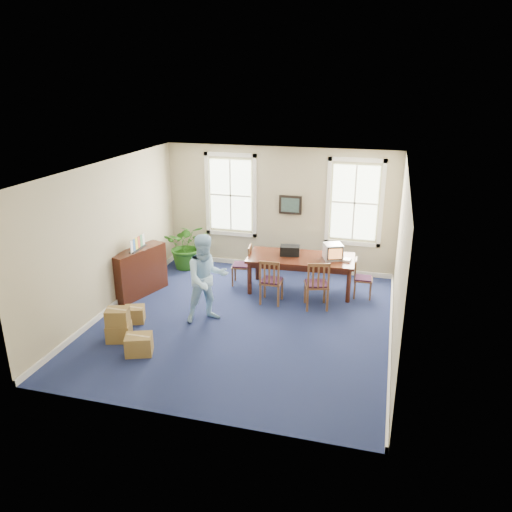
% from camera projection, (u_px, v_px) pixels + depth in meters
% --- Properties ---
extents(floor, '(6.50, 6.50, 0.00)m').
position_uv_depth(floor, '(244.00, 321.00, 10.43)').
color(floor, navy).
rests_on(floor, ground).
extents(ceiling, '(6.50, 6.50, 0.00)m').
position_uv_depth(ceiling, '(242.00, 168.00, 9.35)').
color(ceiling, white).
rests_on(ceiling, ground).
extents(wall_back, '(6.50, 0.00, 6.50)m').
position_uv_depth(wall_back, '(279.00, 209.00, 12.84)').
color(wall_back, tan).
rests_on(wall_back, ground).
extents(wall_front, '(6.50, 0.00, 6.50)m').
position_uv_depth(wall_front, '(177.00, 322.00, 6.93)').
color(wall_front, tan).
rests_on(wall_front, ground).
extents(wall_left, '(0.00, 6.50, 6.50)m').
position_uv_depth(wall_left, '(109.00, 237.00, 10.63)').
color(wall_left, tan).
rests_on(wall_left, ground).
extents(wall_right, '(0.00, 6.50, 6.50)m').
position_uv_depth(wall_right, '(400.00, 263.00, 9.15)').
color(wall_right, tan).
rests_on(wall_right, ground).
extents(baseboard_back, '(6.00, 0.04, 0.12)m').
position_uv_depth(baseboard_back, '(278.00, 266.00, 13.33)').
color(baseboard_back, white).
rests_on(baseboard_back, ground).
extents(baseboard_left, '(0.04, 6.50, 0.12)m').
position_uv_depth(baseboard_left, '(117.00, 303.00, 11.14)').
color(baseboard_left, white).
rests_on(baseboard_left, ground).
extents(baseboard_right, '(0.04, 6.50, 0.12)m').
position_uv_depth(baseboard_right, '(390.00, 337.00, 9.67)').
color(baseboard_right, white).
rests_on(baseboard_right, ground).
extents(window_left, '(1.40, 0.12, 2.20)m').
position_uv_depth(window_left, '(231.00, 195.00, 13.04)').
color(window_left, white).
rests_on(window_left, ground).
extents(window_right, '(1.40, 0.12, 2.20)m').
position_uv_depth(window_right, '(355.00, 203.00, 12.25)').
color(window_right, white).
rests_on(window_right, ground).
extents(wall_picture, '(0.58, 0.06, 0.48)m').
position_uv_depth(wall_picture, '(290.00, 205.00, 12.67)').
color(wall_picture, black).
rests_on(wall_picture, ground).
extents(conference_table, '(2.54, 1.28, 0.84)m').
position_uv_depth(conference_table, '(300.00, 274.00, 11.82)').
color(conference_table, '#3D190E').
rests_on(conference_table, ground).
extents(crt_tv, '(0.54, 0.56, 0.36)m').
position_uv_depth(crt_tv, '(333.00, 251.00, 11.49)').
color(crt_tv, '#B7B7BC').
rests_on(crt_tv, conference_table).
extents(game_console, '(0.19, 0.22, 0.05)m').
position_uv_depth(game_console, '(347.00, 260.00, 11.40)').
color(game_console, white).
rests_on(game_console, conference_table).
extents(equipment_bag, '(0.49, 0.36, 0.23)m').
position_uv_depth(equipment_bag, '(290.00, 250.00, 11.76)').
color(equipment_bag, black).
rests_on(equipment_bag, conference_table).
extents(chair_near_left, '(0.48, 0.48, 1.05)m').
position_uv_depth(chair_near_left, '(271.00, 280.00, 11.14)').
color(chair_near_left, brown).
rests_on(chair_near_left, ground).
extents(chair_near_right, '(0.62, 0.62, 1.12)m').
position_uv_depth(chair_near_right, '(317.00, 284.00, 10.88)').
color(chair_near_right, brown).
rests_on(chair_near_right, ground).
extents(chair_end_left, '(0.50, 0.50, 0.99)m').
position_uv_depth(chair_end_left, '(241.00, 265.00, 12.15)').
color(chair_end_left, brown).
rests_on(chair_end_left, ground).
extents(chair_end_right, '(0.43, 0.43, 0.91)m').
position_uv_depth(chair_end_right, '(363.00, 278.00, 11.45)').
color(chair_end_right, brown).
rests_on(chair_end_right, ground).
extents(man, '(1.15, 1.11, 1.87)m').
position_uv_depth(man, '(207.00, 279.00, 10.18)').
color(man, '#ACDAFE').
rests_on(man, ground).
extents(credenza, '(0.83, 1.49, 1.13)m').
position_uv_depth(credenza, '(139.00, 271.00, 11.55)').
color(credenza, '#3D190E').
rests_on(credenza, ground).
extents(brochure_rack, '(0.40, 0.68, 0.30)m').
position_uv_depth(brochure_rack, '(137.00, 242.00, 11.31)').
color(brochure_rack, '#99999E').
rests_on(brochure_rack, credenza).
extents(potted_plant, '(1.36, 1.26, 1.25)m').
position_uv_depth(potted_plant, '(187.00, 246.00, 13.15)').
color(potted_plant, '#1F5213').
rests_on(potted_plant, ground).
extents(cardboard_boxes, '(1.49, 1.49, 0.70)m').
position_uv_depth(cardboard_boxes, '(129.00, 323.00, 9.60)').
color(cardboard_boxes, olive).
rests_on(cardboard_boxes, ground).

